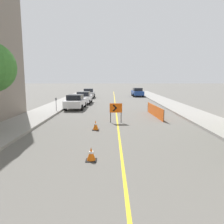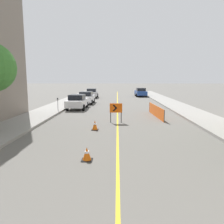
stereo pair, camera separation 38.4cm
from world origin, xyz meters
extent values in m
cube|color=gold|center=(0.00, 29.83, 0.00)|extent=(0.12, 59.66, 0.01)
cube|color=gray|center=(-7.03, 29.83, 0.09)|extent=(3.01, 59.66, 0.18)
cube|color=gray|center=(7.03, 29.83, 0.09)|extent=(3.01, 59.66, 0.18)
cube|color=black|center=(-1.26, 12.41, 0.01)|extent=(0.45, 0.45, 0.03)
cone|color=orange|center=(-1.26, 12.41, 0.29)|extent=(0.36, 0.36, 0.52)
cylinder|color=white|center=(-1.26, 12.41, 0.35)|extent=(0.19, 0.19, 0.08)
cube|color=black|center=(-1.47, 17.72, 0.01)|extent=(0.44, 0.44, 0.03)
cone|color=orange|center=(-1.47, 17.72, 0.34)|extent=(0.35, 0.35, 0.61)
cylinder|color=white|center=(-1.47, 17.72, 0.41)|extent=(0.18, 0.18, 0.10)
cube|color=#EF560C|center=(-0.12, 20.16, 1.12)|extent=(0.94, 0.08, 0.69)
cube|color=black|center=(-0.19, 20.11, 1.22)|extent=(0.33, 0.03, 0.33)
cube|color=black|center=(-0.19, 20.11, 1.02)|extent=(0.33, 0.03, 0.33)
cylinder|color=black|center=(-0.52, 20.16, 0.39)|extent=(0.06, 0.06, 0.77)
cylinder|color=black|center=(0.28, 20.16, 0.39)|extent=(0.06, 0.06, 0.77)
cube|color=#EF560C|center=(3.37, 22.92, 0.48)|extent=(0.35, 5.41, 0.97)
cylinder|color=#262626|center=(3.53, 20.22, 0.48)|extent=(0.05, 0.05, 0.97)
cylinder|color=#262626|center=(3.21, 25.62, 0.48)|extent=(0.05, 0.05, 0.97)
cube|color=silver|center=(-4.40, 27.66, 0.68)|extent=(1.93, 4.35, 0.72)
cube|color=black|center=(-4.40, 27.45, 1.31)|extent=(1.59, 1.98, 0.55)
cylinder|color=black|center=(-5.26, 29.00, 0.32)|extent=(0.24, 0.65, 0.64)
cylinder|color=black|center=(-3.55, 29.00, 0.32)|extent=(0.24, 0.65, 0.64)
cylinder|color=black|center=(-5.26, 26.33, 0.32)|extent=(0.24, 0.65, 0.64)
cylinder|color=black|center=(-3.55, 26.33, 0.32)|extent=(0.24, 0.65, 0.64)
cube|color=silver|center=(-4.14, 32.81, 0.68)|extent=(1.87, 4.33, 0.72)
cube|color=black|center=(-4.14, 32.60, 1.31)|extent=(1.56, 1.96, 0.55)
cylinder|color=black|center=(-4.99, 34.15, 0.32)|extent=(0.23, 0.64, 0.64)
cylinder|color=black|center=(-3.28, 34.15, 0.32)|extent=(0.23, 0.64, 0.64)
cylinder|color=black|center=(-4.99, 31.48, 0.32)|extent=(0.23, 0.64, 0.64)
cylinder|color=black|center=(-3.28, 31.48, 0.32)|extent=(0.23, 0.64, 0.64)
cube|color=#B7B7BC|center=(-4.42, 41.61, 0.68)|extent=(1.98, 4.37, 0.72)
cube|color=black|center=(-4.42, 41.40, 1.31)|extent=(1.61, 2.00, 0.55)
cylinder|color=black|center=(-5.27, 42.94, 0.32)|extent=(0.25, 0.65, 0.64)
cylinder|color=black|center=(-3.56, 42.94, 0.32)|extent=(0.25, 0.65, 0.64)
cylinder|color=black|center=(-5.27, 40.28, 0.32)|extent=(0.25, 0.65, 0.64)
cylinder|color=black|center=(-3.56, 40.28, 0.32)|extent=(0.25, 0.65, 0.64)
cube|color=navy|center=(4.31, 44.48, 0.68)|extent=(1.99, 4.38, 0.72)
cube|color=black|center=(4.31, 44.26, 1.31)|extent=(1.62, 2.00, 0.55)
cylinder|color=black|center=(3.45, 45.81, 0.32)|extent=(0.25, 0.65, 0.64)
cylinder|color=black|center=(5.16, 45.81, 0.32)|extent=(0.25, 0.65, 0.64)
cylinder|color=black|center=(3.45, 43.15, 0.32)|extent=(0.25, 0.65, 0.64)
cylinder|color=black|center=(5.16, 43.15, 0.32)|extent=(0.25, 0.65, 0.64)
cylinder|color=#4C4C51|center=(-5.88, 25.09, 0.68)|extent=(0.05, 0.05, 1.01)
cube|color=#565B60|center=(-5.88, 25.09, 1.30)|extent=(0.12, 0.10, 0.22)
sphere|color=#565B60|center=(-5.88, 25.09, 1.41)|extent=(0.11, 0.11, 0.11)
camera|label=1|loc=(-0.41, 3.90, 3.32)|focal=35.00mm
camera|label=2|loc=(-0.03, 3.91, 3.32)|focal=35.00mm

